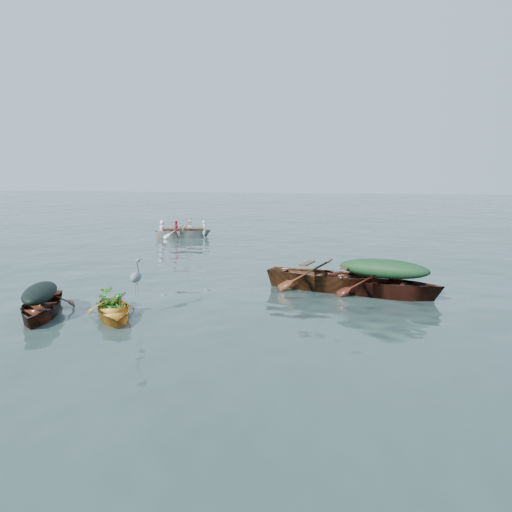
{
  "coord_description": "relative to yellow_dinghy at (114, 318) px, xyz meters",
  "views": [
    {
      "loc": [
        3.67,
        -13.8,
        3.34
      ],
      "look_at": [
        0.11,
        2.8,
        0.5
      ],
      "focal_mm": 35.0,
      "sensor_mm": 36.0,
      "label": 1
    }
  ],
  "objects": [
    {
      "name": "green_tarp_boat",
      "position": [
        6.2,
        3.49,
        0.0
      ],
      "size": [
        4.66,
        2.46,
        1.05
      ],
      "primitive_type": "imported",
      "rotation": [
        0.0,
        0.0,
        1.32
      ],
      "color": "#41160F",
      "rests_on": "ground"
    },
    {
      "name": "dark_covered_boat",
      "position": [
        -1.74,
        -0.2,
        0.0
      ],
      "size": [
        2.47,
        3.61,
        0.83
      ],
      "primitive_type": "imported",
      "rotation": [
        0.0,
        0.0,
        0.4
      ],
      "color": "#4B2311",
      "rests_on": "ground"
    },
    {
      "name": "yellow_dinghy",
      "position": [
        0.0,
        0.0,
        0.0
      ],
      "size": [
        2.35,
        2.81,
        0.67
      ],
      "primitive_type": "imported",
      "rotation": [
        0.0,
        0.0,
        0.56
      ],
      "color": "gold",
      "rests_on": "ground"
    },
    {
      "name": "rowers",
      "position": [
        -3.54,
        14.21,
        0.85
      ],
      "size": [
        3.02,
        1.88,
        0.76
      ],
      "primitive_type": "imported",
      "rotation": [
        0.0,
        0.0,
        1.87
      ],
      "color": "silver",
      "rests_on": "rowed_boat"
    },
    {
      "name": "thwart_benches",
      "position": [
        4.64,
        3.89,
        0.61
      ],
      "size": [
        2.6,
        1.46,
        0.04
      ],
      "primitive_type": null,
      "rotation": [
        0.0,
        0.0,
        1.34
      ],
      "color": "#452410",
      "rests_on": "open_wooden_boat"
    },
    {
      "name": "open_wooden_boat",
      "position": [
        4.64,
        3.89,
        0.0
      ],
      "size": [
        5.13,
        2.63,
        1.18
      ],
      "primitive_type": "imported",
      "rotation": [
        0.0,
        0.0,
        1.34
      ],
      "color": "#533014",
      "rests_on": "ground"
    },
    {
      "name": "rowed_boat",
      "position": [
        -3.54,
        14.21,
        0.0
      ],
      "size": [
        4.21,
        2.36,
        0.95
      ],
      "primitive_type": "imported",
      "rotation": [
        0.0,
        0.0,
        1.87
      ],
      "color": "silver",
      "rests_on": "ground"
    },
    {
      "name": "green_tarp_cover",
      "position": [
        6.2,
        3.49,
        0.78
      ],
      "size": [
        2.57,
        1.35,
        0.52
      ],
      "primitive_type": "ellipsoid",
      "rotation": [
        0.0,
        0.0,
        1.32
      ],
      "color": "#183B1C",
      "rests_on": "green_tarp_boat"
    },
    {
      "name": "heron",
      "position": [
        0.44,
        0.34,
        0.79
      ],
      "size": [
        0.45,
        0.49,
        0.92
      ],
      "primitive_type": null,
      "rotation": [
        0.0,
        0.0,
        0.56
      ],
      "color": "gray",
      "rests_on": "yellow_dinghy"
    },
    {
      "name": "dark_tarp_cover",
      "position": [
        -1.74,
        -0.2,
        0.61
      ],
      "size": [
        1.36,
        1.98,
        0.4
      ],
      "primitive_type": "ellipsoid",
      "rotation": [
        0.0,
        0.0,
        0.4
      ],
      "color": "black",
      "rests_on": "dark_covered_boat"
    },
    {
      "name": "ground",
      "position": [
        1.92,
        3.55,
        0.0
      ],
      "size": [
        140.0,
        140.0,
        0.0
      ],
      "primitive_type": "plane",
      "color": "#2D3F3C",
      "rests_on": "ground"
    },
    {
      "name": "dinghy_weeds",
      "position": [
        -0.27,
        0.48,
        0.63
      ],
      "size": [
        1.07,
        1.13,
        0.6
      ],
      "primitive_type": "imported",
      "rotation": [
        0.0,
        0.0,
        0.56
      ],
      "color": "#28771F",
      "rests_on": "yellow_dinghy"
    },
    {
      "name": "oars",
      "position": [
        -3.54,
        14.21,
        0.5
      ],
      "size": [
        1.35,
        2.66,
        0.06
      ],
      "primitive_type": null,
      "rotation": [
        0.0,
        0.0,
        1.87
      ],
      "color": "#946138",
      "rests_on": "rowed_boat"
    }
  ]
}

